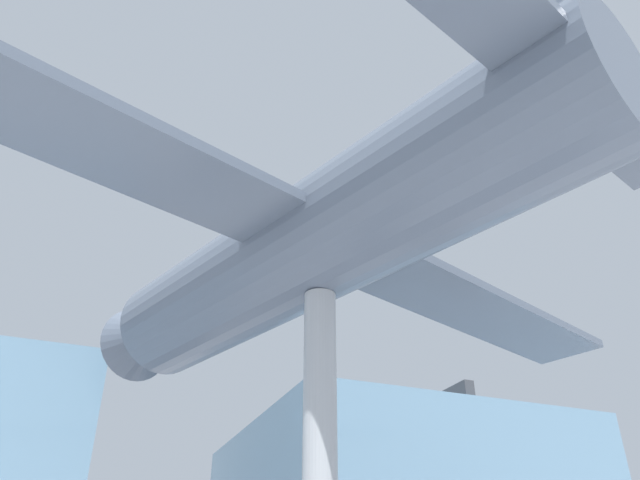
# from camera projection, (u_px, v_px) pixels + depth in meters

# --- Properties ---
(support_pylon_central) EXTENTS (0.51, 0.51, 5.75)m
(support_pylon_central) POSITION_uv_depth(u_px,v_px,m) (320.00, 479.00, 8.81)
(support_pylon_central) COLOR #999EA3
(support_pylon_central) RESTS_ON ground_plane
(suspended_airplane) EXTENTS (16.42, 12.62, 3.48)m
(suspended_airplane) POSITION_uv_depth(u_px,v_px,m) (307.00, 247.00, 11.01)
(suspended_airplane) COLOR #4C5666
(suspended_airplane) RESTS_ON support_pylon_central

